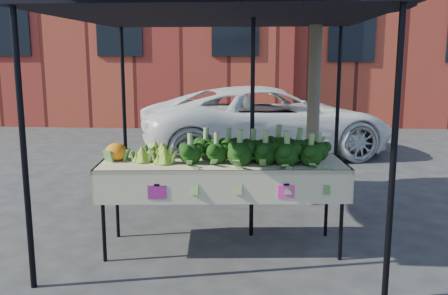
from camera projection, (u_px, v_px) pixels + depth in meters
ground at (239, 244)px, 5.11m from camera, size 90.00×90.00×0.00m
table at (222, 205)px, 4.94m from camera, size 2.46×1.02×0.90m
canopy at (220, 109)px, 5.22m from camera, size 3.16×3.16×2.74m
broccoli_heap at (256, 147)px, 4.83m from camera, size 1.50×0.60×0.29m
romanesco_cluster at (156, 148)px, 4.92m from camera, size 0.45×0.59×0.22m
cauliflower_pair at (116, 151)px, 4.87m from camera, size 0.22×0.22×0.20m
vehicle at (269, 28)px, 9.21m from camera, size 1.97×2.54×4.84m
street_tree at (316, 22)px, 6.10m from camera, size 2.37×2.37×4.67m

